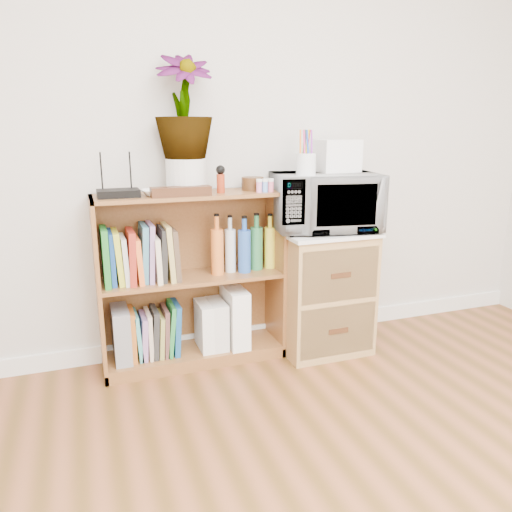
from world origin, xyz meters
name	(u,v)px	position (x,y,z in m)	size (l,w,h in m)	color
skirting_board	(245,334)	(0.00, 2.24, 0.05)	(4.00, 0.02, 0.10)	white
bookshelf	(192,280)	(-0.35, 2.10, 0.47)	(1.00, 0.30, 0.95)	brown
wicker_unit	(321,291)	(0.40, 2.02, 0.35)	(0.50, 0.45, 0.70)	#9E7542
microwave	(325,202)	(0.40, 2.02, 0.88)	(0.57, 0.39, 0.32)	white
pen_cup	(306,164)	(0.25, 1.95, 1.09)	(0.10, 0.10, 0.11)	silver
small_appliance	(337,156)	(0.50, 2.09, 1.13)	(0.23, 0.19, 0.18)	white
router	(118,193)	(-0.71, 2.08, 0.97)	(0.20, 0.14, 0.04)	black
white_bowl	(154,192)	(-0.53, 2.07, 0.97)	(0.13, 0.13, 0.03)	white
plant_pot	(186,176)	(-0.36, 2.12, 1.04)	(0.21, 0.21, 0.18)	silver
potted_plant	(184,106)	(-0.36, 2.12, 1.39)	(0.29, 0.29, 0.52)	#2C6F2D
trinket_box	(181,191)	(-0.41, 2.00, 0.97)	(0.30, 0.08, 0.05)	#34190E
kokeshi_doll	(221,184)	(-0.19, 2.06, 1.00)	(0.04, 0.04, 0.10)	#972C12
wooden_bowl	(253,184)	(0.00, 2.11, 0.99)	(0.12, 0.12, 0.07)	#3D2610
paint_jars	(265,187)	(0.04, 2.01, 0.98)	(0.11, 0.04, 0.05)	#D2747E
file_box	(121,334)	(-0.74, 2.10, 0.21)	(0.09, 0.23, 0.29)	gray
magazine_holder_left	(206,325)	(-0.28, 2.09, 0.20)	(0.08, 0.21, 0.27)	white
magazine_holder_mid	(217,324)	(-0.22, 2.09, 0.20)	(0.09, 0.22, 0.27)	silver
magazine_holder_right	(235,316)	(-0.11, 2.09, 0.24)	(0.11, 0.27, 0.34)	white
cookbooks	(140,255)	(-0.62, 2.10, 0.64)	(0.38, 0.20, 0.31)	#22802C
liquor_bottles	(249,243)	(-0.02, 2.10, 0.65)	(0.46, 0.07, 0.32)	orange
lower_books	(155,332)	(-0.57, 2.10, 0.20)	(0.27, 0.19, 0.29)	#B96220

